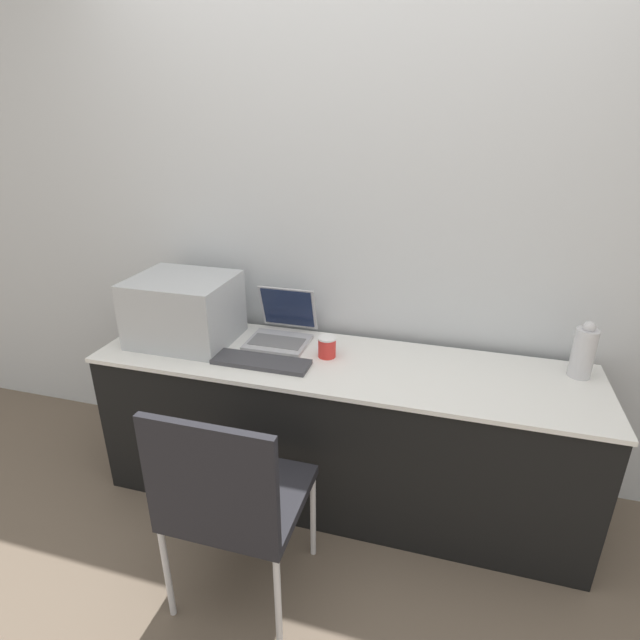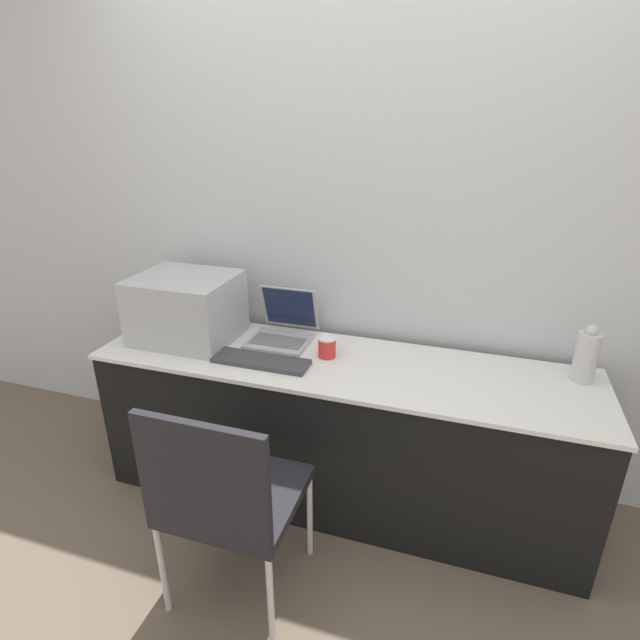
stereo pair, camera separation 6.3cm
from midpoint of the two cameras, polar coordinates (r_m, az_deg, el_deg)
name	(u,v)px [view 2 (the right image)]	position (r m, az deg, el deg)	size (l,w,h in m)	color
ground_plane	(320,532)	(2.46, 0.79, -23.10)	(14.00, 14.00, 0.00)	#6B5B4C
wall_back	(362,219)	(2.38, 5.60, 11.37)	(8.00, 0.05, 2.60)	silver
table	(338,430)	(2.43, 2.83, -12.49)	(2.24, 0.58, 0.73)	black
printer	(186,306)	(2.48, -14.37, 1.61)	(0.47, 0.40, 0.32)	#B2B7BC
laptop_left	(283,329)	(2.43, -3.53, -1.03)	(0.29, 0.31, 0.24)	#B7B7BC
external_keyboard	(261,361)	(2.23, -5.97, -4.69)	(0.44, 0.13, 0.02)	#3D3D42
coffee_cup	(327,347)	(2.26, 1.61, -3.10)	(0.08, 0.08, 0.10)	red
metal_pitcher	(586,355)	(2.33, 28.83, -3.55)	(0.09, 0.09, 0.25)	silver
chair	(225,493)	(1.89, -9.82, -18.90)	(0.47, 0.45, 0.90)	black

